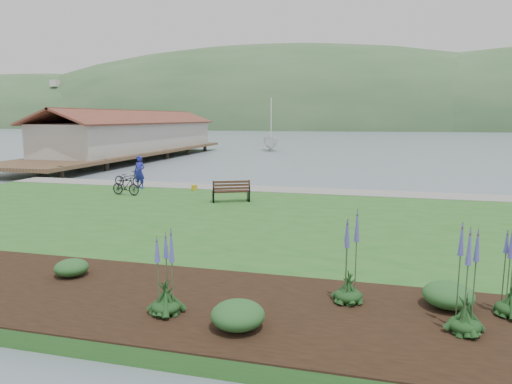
# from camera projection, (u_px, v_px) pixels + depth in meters

# --- Properties ---
(ground) EXTENTS (600.00, 600.00, 0.00)m
(ground) POSITION_uv_depth(u_px,v_px,m) (231.00, 221.00, 20.39)
(ground) COLOR slate
(ground) RESTS_ON ground
(lawn) EXTENTS (34.00, 20.00, 0.40)m
(lawn) POSITION_uv_depth(u_px,v_px,m) (216.00, 227.00, 18.45)
(lawn) COLOR #255B20
(lawn) RESTS_ON ground
(shoreline_path) EXTENTS (34.00, 2.20, 0.03)m
(shoreline_path) POSITION_uv_depth(u_px,v_px,m) (267.00, 189.00, 26.92)
(shoreline_path) COLOR gray
(shoreline_path) RESTS_ON lawn
(garden_bed) EXTENTS (24.00, 4.40, 0.04)m
(garden_bed) POSITION_uv_depth(u_px,v_px,m) (226.00, 305.00, 10.22)
(garden_bed) COLOR black
(garden_bed) RESTS_ON lawn
(far_hillside) EXTENTS (580.00, 80.00, 38.00)m
(far_hillside) POSITION_uv_depth(u_px,v_px,m) (412.00, 129.00, 177.83)
(far_hillside) COLOR #335731
(far_hillside) RESTS_ON ground
(pier_pavilion) EXTENTS (8.00, 36.00, 5.40)m
(pier_pavilion) POSITION_uv_depth(u_px,v_px,m) (136.00, 135.00, 51.21)
(pier_pavilion) COLOR #4C3826
(pier_pavilion) RESTS_ON ground
(park_bench) EXTENTS (1.99, 1.44, 1.15)m
(park_bench) POSITION_uv_depth(u_px,v_px,m) (231.00, 191.00, 22.77)
(park_bench) COLOR black
(park_bench) RESTS_ON lawn
(person) EXTENTS (0.89, 0.66, 2.29)m
(person) POSITION_uv_depth(u_px,v_px,m) (139.00, 169.00, 27.06)
(person) COLOR #202295
(person) RESTS_ON lawn
(bicycle_a) EXTENTS (0.78, 1.95, 1.00)m
(bicycle_a) POSITION_uv_depth(u_px,v_px,m) (128.00, 178.00, 27.96)
(bicycle_a) COLOR black
(bicycle_a) RESTS_ON lawn
(bicycle_b) EXTENTS (0.64, 1.71, 1.01)m
(bicycle_b) POSITION_uv_depth(u_px,v_px,m) (126.00, 186.00, 24.79)
(bicycle_b) COLOR black
(bicycle_b) RESTS_ON lawn
(sailboat) EXTENTS (11.41, 11.50, 23.26)m
(sailboat) POSITION_uv_depth(u_px,v_px,m) (271.00, 151.00, 63.86)
(sailboat) COLOR silver
(sailboat) RESTS_ON ground
(pannier) EXTENTS (0.27, 0.34, 0.31)m
(pannier) POSITION_uv_depth(u_px,v_px,m) (194.00, 187.00, 26.54)
(pannier) COLOR gold
(pannier) RESTS_ON lawn
(echium_0) EXTENTS (0.62, 0.62, 1.97)m
(echium_0) POSITION_uv_depth(u_px,v_px,m) (165.00, 281.00, 9.63)
(echium_0) COLOR #133414
(echium_0) RESTS_ON garden_bed
(echium_1) EXTENTS (0.62, 0.62, 2.39)m
(echium_1) POSITION_uv_depth(u_px,v_px,m) (349.00, 263.00, 10.21)
(echium_1) COLOR #133414
(echium_1) RESTS_ON garden_bed
(echium_2) EXTENTS (0.62, 0.62, 2.30)m
(echium_2) POSITION_uv_depth(u_px,v_px,m) (467.00, 289.00, 8.74)
(echium_2) COLOR #133414
(echium_2) RESTS_ON garden_bed
(shrub_0) EXTENTS (0.88, 0.88, 0.44)m
(shrub_0) POSITION_uv_depth(u_px,v_px,m) (71.00, 268.00, 12.04)
(shrub_0) COLOR #1E4C21
(shrub_0) RESTS_ON garden_bed
(shrub_1) EXTENTS (1.08, 1.08, 0.54)m
(shrub_1) POSITION_uv_depth(u_px,v_px,m) (238.00, 315.00, 9.03)
(shrub_1) COLOR #1E4C21
(shrub_1) RESTS_ON garden_bed
(shrub_2) EXTENTS (1.11, 1.11, 0.55)m
(shrub_2) POSITION_uv_depth(u_px,v_px,m) (448.00, 295.00, 10.03)
(shrub_2) COLOR #1E4C21
(shrub_2) RESTS_ON garden_bed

